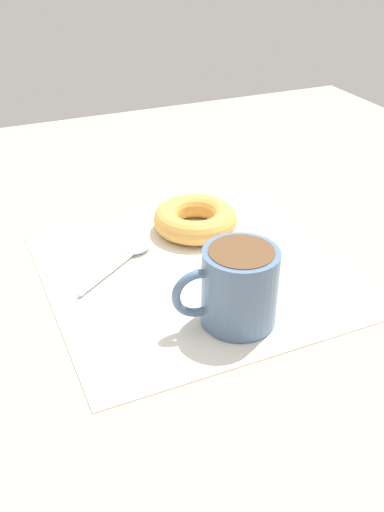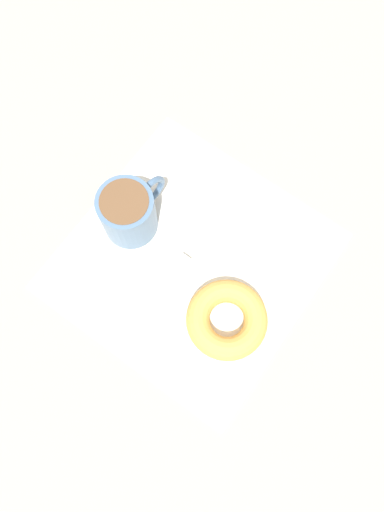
# 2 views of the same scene
# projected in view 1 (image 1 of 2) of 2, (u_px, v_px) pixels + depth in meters

# --- Properties ---
(ground_plane) EXTENTS (1.20, 1.20, 0.02)m
(ground_plane) POSITION_uv_depth(u_px,v_px,m) (208.00, 269.00, 0.70)
(ground_plane) COLOR tan
(napkin) EXTENTS (0.33, 0.33, 0.00)m
(napkin) POSITION_uv_depth(u_px,v_px,m) (192.00, 272.00, 0.67)
(napkin) COLOR white
(napkin) RESTS_ON ground_plane
(coffee_cup) EXTENTS (0.08, 0.11, 0.08)m
(coffee_cup) POSITION_uv_depth(u_px,v_px,m) (238.00, 285.00, 0.57)
(coffee_cup) COLOR slate
(coffee_cup) RESTS_ON napkin
(donut) EXTENTS (0.11, 0.11, 0.03)m
(donut) POSITION_uv_depth(u_px,v_px,m) (195.00, 219.00, 0.75)
(donut) COLOR gold
(donut) RESTS_ON napkin
(spoon) EXTENTS (0.09, 0.12, 0.01)m
(spoon) POSITION_uv_depth(u_px,v_px,m) (130.00, 254.00, 0.69)
(spoon) COLOR silver
(spoon) RESTS_ON napkin
(sugar_cube) EXTENTS (0.01, 0.01, 0.01)m
(sugar_cube) POSITION_uv_depth(u_px,v_px,m) (202.00, 266.00, 0.66)
(sugar_cube) COLOR white
(sugar_cube) RESTS_ON napkin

